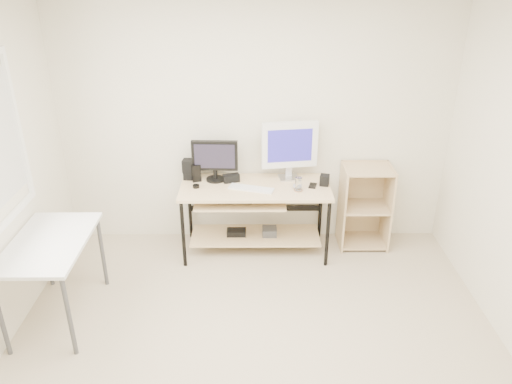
{
  "coord_description": "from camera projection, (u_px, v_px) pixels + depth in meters",
  "views": [
    {
      "loc": [
        -0.02,
        -2.88,
        2.84
      ],
      "look_at": [
        0.01,
        1.3,
        0.85
      ],
      "focal_mm": 35.0,
      "sensor_mm": 36.0,
      "label": 1
    }
  ],
  "objects": [
    {
      "name": "coaster",
      "position": [
        298.0,
        190.0,
        4.89
      ],
      "size": [
        0.1,
        0.1,
        0.01
      ],
      "primitive_type": "cylinder",
      "rotation": [
        0.0,
        0.0,
        -0.13
      ],
      "color": "#946743",
      "rests_on": "desk"
    },
    {
      "name": "audio_controller",
      "position": [
        196.0,
        173.0,
        5.06
      ],
      "size": [
        0.1,
        0.08,
        0.18
      ],
      "primitive_type": "cube",
      "rotation": [
        0.0,
        0.0,
        0.35
      ],
      "color": "black",
      "rests_on": "desk"
    },
    {
      "name": "white_imac",
      "position": [
        290.0,
        147.0,
        5.01
      ],
      "size": [
        0.57,
        0.18,
        0.61
      ],
      "rotation": [
        0.0,
        0.0,
        0.14
      ],
      "color": "silver",
      "rests_on": "desk"
    },
    {
      "name": "drinking_glass",
      "position": [
        299.0,
        184.0,
        4.86
      ],
      "size": [
        0.07,
        0.07,
        0.13
      ],
      "primitive_type": "cylinder",
      "rotation": [
        0.0,
        0.0,
        -0.13
      ],
      "color": "white",
      "rests_on": "coaster"
    },
    {
      "name": "volume_puck",
      "position": [
        196.0,
        186.0,
        4.95
      ],
      "size": [
        0.08,
        0.08,
        0.03
      ],
      "primitive_type": "cylinder",
      "rotation": [
        0.0,
        0.0,
        -0.23
      ],
      "color": "black",
      "rests_on": "desk"
    },
    {
      "name": "side_table",
      "position": [
        50.0,
        250.0,
        4.06
      ],
      "size": [
        0.6,
        1.0,
        0.75
      ],
      "color": "white",
      "rests_on": "ground"
    },
    {
      "name": "room",
      "position": [
        236.0,
        210.0,
        3.29
      ],
      "size": [
        4.01,
        4.01,
        2.62
      ],
      "color": "#BAAA8F",
      "rests_on": "ground"
    },
    {
      "name": "mouse",
      "position": [
        296.0,
        186.0,
        4.95
      ],
      "size": [
        0.08,
        0.12,
        0.04
      ],
      "primitive_type": "ellipsoid",
      "rotation": [
        0.0,
        0.0,
        -0.17
      ],
      "color": "#AFAFB4",
      "rests_on": "desk"
    },
    {
      "name": "shelf_unit",
      "position": [
        364.0,
        205.0,
        5.27
      ],
      "size": [
        0.5,
        0.4,
        0.9
      ],
      "color": "tan",
      "rests_on": "ground"
    },
    {
      "name": "keyboard",
      "position": [
        251.0,
        189.0,
        4.92
      ],
      "size": [
        0.46,
        0.25,
        0.02
      ],
      "primitive_type": "cube",
      "rotation": [
        0.0,
        0.0,
        -0.3
      ],
      "color": "white",
      "rests_on": "desk"
    },
    {
      "name": "smartphone",
      "position": [
        313.0,
        186.0,
        4.99
      ],
      "size": [
        0.1,
        0.14,
        0.01
      ],
      "primitive_type": "cube",
      "rotation": [
        0.0,
        0.0,
        -0.25
      ],
      "color": "black",
      "rests_on": "desk"
    },
    {
      "name": "speaker_right",
      "position": [
        325.0,
        180.0,
        4.99
      ],
      "size": [
        0.11,
        0.11,
        0.11
      ],
      "primitive_type": "cube",
      "rotation": [
        0.0,
        0.0,
        -0.25
      ],
      "color": "black",
      "rests_on": "desk"
    },
    {
      "name": "speaker_left",
      "position": [
        188.0,
        169.0,
        5.1
      ],
      "size": [
        0.12,
        0.12,
        0.21
      ],
      "rotation": [
        0.0,
        0.0,
        -0.1
      ],
      "color": "black",
      "rests_on": "desk"
    },
    {
      "name": "black_monitor",
      "position": [
        215.0,
        158.0,
        5.02
      ],
      "size": [
        0.47,
        0.19,
        0.43
      ],
      "rotation": [
        0.0,
        0.0,
        -0.04
      ],
      "color": "black",
      "rests_on": "desk"
    },
    {
      "name": "desk",
      "position": [
        253.0,
        205.0,
        5.08
      ],
      "size": [
        1.5,
        0.65,
        0.75
      ],
      "color": "beige",
      "rests_on": "ground"
    },
    {
      "name": "center_speaker",
      "position": [
        231.0,
        178.0,
        5.07
      ],
      "size": [
        0.18,
        0.12,
        0.08
      ],
      "primitive_type": "cube",
      "rotation": [
        0.0,
        0.0,
        0.32
      ],
      "color": "black",
      "rests_on": "desk"
    }
  ]
}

